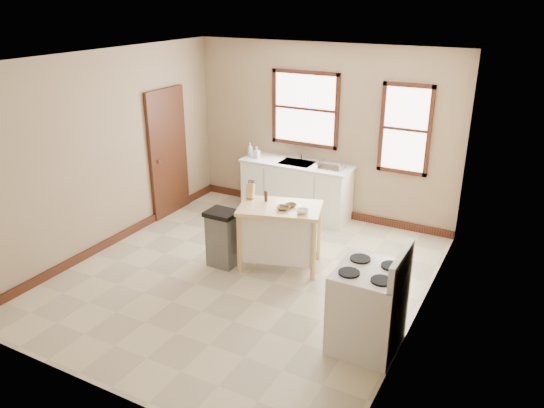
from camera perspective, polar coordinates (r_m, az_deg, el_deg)
The scene contains 23 objects.
floor at distance 7.12m, azimuth -3.01°, elevation -7.66°, with size 5.00×5.00×0.00m, color #B8AB92.
ceiling at distance 6.24m, azimuth -3.52°, elevation 15.34°, with size 5.00×5.00×0.00m, color white.
wall_back at distance 8.69m, azimuth 5.39°, elevation 7.73°, with size 4.50×0.04×2.80m, color tan.
wall_left at distance 7.91m, azimuth -17.40°, elevation 5.41°, with size 0.04×5.00×2.80m, color tan.
wall_right at distance 5.77m, azimuth 16.24°, elevation -0.42°, with size 0.04×5.00×2.80m, color tan.
window_main at distance 8.71m, azimuth 3.58°, elevation 10.18°, with size 1.17×0.06×1.22m, color #36110E, non-canonical shape.
window_side at distance 8.21m, azimuth 14.15°, elevation 7.78°, with size 0.77×0.06×1.37m, color #36110E, non-canonical shape.
door_left at distance 8.89m, azimuth -11.10°, elevation 5.41°, with size 0.06×0.90×2.10m, color #36110E.
baseboard_back at distance 9.08m, azimuth 5.02°, elevation -0.54°, with size 4.50×0.04×0.12m, color #36110E.
baseboard_left at distance 8.34m, azimuth -16.23°, elevation -3.47°, with size 0.04×5.00×0.12m, color #36110E.
sink_counter at distance 8.82m, azimuth 2.62°, elevation 1.63°, with size 1.86×0.62×0.92m, color white, non-canonical shape.
faucet at distance 8.80m, azimuth 3.19°, elevation 5.47°, with size 0.03×0.03×0.22m, color silver.
soap_bottle_a at distance 8.98m, azimuth -2.38°, elevation 5.86°, with size 0.09×0.09×0.23m, color #B2B2B2.
soap_bottle_b at distance 8.90m, azimuth -1.66°, elevation 5.57°, with size 0.08×0.09×0.19m, color #B2B2B2.
dish_rack at distance 8.40m, azimuth 6.42°, elevation 4.13°, with size 0.39×0.29×0.10m, color silver, non-canonical shape.
kitchen_island at distance 7.14m, azimuth 0.86°, elevation -3.54°, with size 1.08×0.68×0.88m, color #E2B985, non-canonical shape.
knife_block at distance 7.22m, azimuth -2.34°, elevation 1.37°, with size 0.10×0.10×0.20m, color tan, non-canonical shape.
pepper_grinder at distance 7.12m, azimuth -0.66°, elevation 0.86°, with size 0.04×0.04×0.15m, color #432612.
bowl_a at distance 6.86m, azimuth 1.20°, elevation -0.43°, with size 0.17×0.17×0.04m, color brown.
bowl_b at distance 6.96m, azimuth 2.05°, elevation -0.14°, with size 0.15×0.15×0.04m, color brown.
bowl_c at distance 6.76m, azimuth 3.30°, elevation -0.79°, with size 0.16×0.16×0.05m, color white.
trash_bin at distance 7.23m, azimuth -5.35°, elevation -3.69°, with size 0.41×0.34×0.79m, color slate, non-canonical shape.
gas_stove at distance 5.61m, azimuth 10.33°, elevation -9.85°, with size 0.73×0.74×1.17m, color silver, non-canonical shape.
Camera 1 is at (3.25, -5.28, 3.49)m, focal length 35.00 mm.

